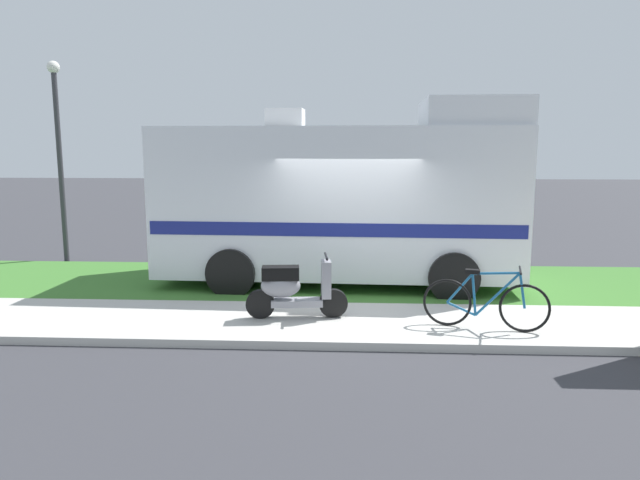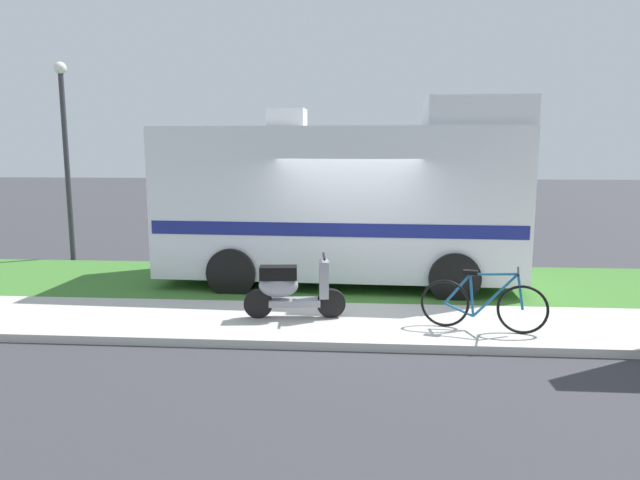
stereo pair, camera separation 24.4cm
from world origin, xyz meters
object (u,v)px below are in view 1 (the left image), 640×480
object	(u,v)px
motorhome_rv	(343,199)
scooter	(293,288)
bicycle	(485,303)
pickup_truck_near	(373,211)
street_lamp_post	(59,143)

from	to	relation	value
motorhome_rv	scooter	bearing A→B (deg)	-105.15
motorhome_rv	bicycle	distance (m)	3.91
pickup_truck_near	scooter	bearing A→B (deg)	-101.44
motorhome_rv	bicycle	world-z (taller)	motorhome_rv
scooter	street_lamp_post	xyz separation A→B (m)	(-5.88, 4.70, 2.20)
bicycle	street_lamp_post	size ratio (longest dim) A/B	0.37
scooter	street_lamp_post	bearing A→B (deg)	141.38
motorhome_rv	scooter	xyz separation A→B (m)	(-0.73, -2.69, -1.12)
motorhome_rv	street_lamp_post	bearing A→B (deg)	163.07
scooter	pickup_truck_near	size ratio (longest dim) A/B	0.28
scooter	street_lamp_post	size ratio (longest dim) A/B	0.34
pickup_truck_near	street_lamp_post	xyz separation A→B (m)	(-7.36, -2.61, 1.81)
motorhome_rv	bicycle	bearing A→B (deg)	-56.29
bicycle	pickup_truck_near	world-z (taller)	pickup_truck_near
bicycle	pickup_truck_near	distance (m)	7.84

